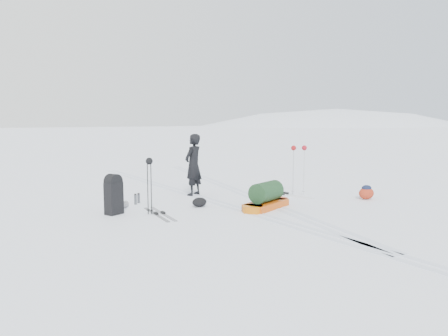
{
  "coord_description": "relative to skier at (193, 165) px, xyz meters",
  "views": [
    {
      "loc": [
        -5.46,
        -9.51,
        2.23
      ],
      "look_at": [
        0.02,
        0.2,
        0.95
      ],
      "focal_mm": 35.0,
      "sensor_mm": 36.0,
      "label": 1
    }
  ],
  "objects": [
    {
      "name": "ski_poles_silver",
      "position": [
        2.66,
        -1.47,
        0.32
      ],
      "size": [
        0.44,
        0.27,
        1.45
      ],
      "rotation": [
        0.0,
        0.0,
        -0.24
      ],
      "color": "#B2B3B9",
      "rests_on": "ground"
    },
    {
      "name": "expedition_rucksack",
      "position": [
        -2.66,
        -1.31,
        -0.45
      ],
      "size": [
        0.78,
        0.96,
        0.95
      ],
      "rotation": [
        0.0,
        0.0,
        0.47
      ],
      "color": "black",
      "rests_on": "ground"
    },
    {
      "name": "touring_skis_white",
      "position": [
        2.3,
        -1.25,
        -0.87
      ],
      "size": [
        0.77,
        2.0,
        0.07
      ],
      "rotation": [
        0.0,
        0.0,
        -1.32
      ],
      "color": "white",
      "rests_on": "ground"
    },
    {
      "name": "ski_poles_black",
      "position": [
        -1.96,
        -1.77,
        0.19
      ],
      "size": [
        0.18,
        0.16,
        1.33
      ],
      "rotation": [
        0.0,
        0.0,
        0.34
      ],
      "color": "black",
      "rests_on": "ground"
    },
    {
      "name": "ground",
      "position": [
        0.1,
        -1.8,
        -0.89
      ],
      "size": [
        200.0,
        200.0,
        0.0
      ],
      "primitive_type": "plane",
      "color": "white",
      "rests_on": "ground"
    },
    {
      "name": "rope_coil",
      "position": [
        0.46,
        -2.38,
        -0.86
      ],
      "size": [
        0.68,
        0.68,
        0.06
      ],
      "rotation": [
        0.0,
        0.0,
        0.35
      ],
      "color": "#61B3EB",
      "rests_on": "ground"
    },
    {
      "name": "skier",
      "position": [
        0.0,
        0.0,
        0.0
      ],
      "size": [
        0.78,
        0.7,
        1.78
      ],
      "primitive_type": "imported",
      "rotation": [
        0.0,
        0.0,
        3.69
      ],
      "color": "black",
      "rests_on": "ground"
    },
    {
      "name": "thermos_pair",
      "position": [
        -1.83,
        -0.42,
        -0.76
      ],
      "size": [
        0.21,
        0.24,
        0.28
      ],
      "rotation": [
        0.0,
        0.0,
        0.08
      ],
      "color": "#525559",
      "rests_on": "ground"
    },
    {
      "name": "touring_skis_grey",
      "position": [
        -1.78,
        -1.91,
        -0.88
      ],
      "size": [
        0.31,
        1.68,
        0.06
      ],
      "rotation": [
        0.0,
        0.0,
        1.53
      ],
      "color": "#9B9DA4",
      "rests_on": "ground"
    },
    {
      "name": "small_daypack",
      "position": [
        3.89,
        -2.91,
        -0.7
      ],
      "size": [
        0.51,
        0.41,
        0.39
      ],
      "rotation": [
        0.0,
        0.0,
        -0.16
      ],
      "color": "maroon",
      "rests_on": "ground"
    },
    {
      "name": "pulk_sled",
      "position": [
        0.78,
        -2.55,
        -0.64
      ],
      "size": [
        1.78,
        1.15,
        0.66
      ],
      "rotation": [
        0.0,
        0.0,
        0.42
      ],
      "color": "#BE470B",
      "rests_on": "ground"
    },
    {
      "name": "ski_tracks",
      "position": [
        0.71,
        -0.93,
        -0.89
      ],
      "size": [
        3.38,
        17.97,
        0.01
      ],
      "color": "silver",
      "rests_on": "ground"
    },
    {
      "name": "stuff_sack",
      "position": [
        -0.59,
        -1.58,
        -0.77
      ],
      "size": [
        0.41,
        0.33,
        0.24
      ],
      "rotation": [
        0.0,
        0.0,
        0.12
      ],
      "color": "black",
      "rests_on": "ground"
    }
  ]
}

